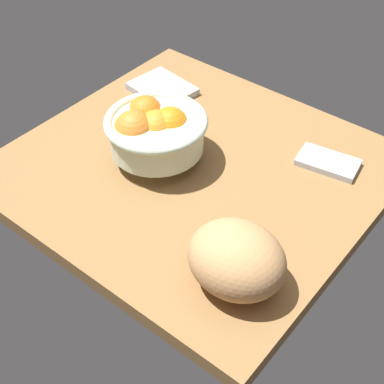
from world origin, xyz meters
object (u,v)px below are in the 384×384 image
object	(u,v)px
fruit_bowl	(154,131)
napkin_folded	(328,162)
bread_loaf	(237,259)
napkin_spare	(162,89)

from	to	relation	value
fruit_bowl	napkin_folded	distance (cm)	32.97
bread_loaf	napkin_spare	world-z (taller)	bread_loaf
bread_loaf	napkin_folded	bearing A→B (deg)	94.34
napkin_spare	napkin_folded	bearing A→B (deg)	0.91
fruit_bowl	bread_loaf	size ratio (longest dim) A/B	1.25
bread_loaf	fruit_bowl	bearing A→B (deg)	153.17
bread_loaf	napkin_folded	world-z (taller)	bread_loaf
fruit_bowl	bread_loaf	xyz separation A→B (cm)	(29.12, -14.73, -1.14)
bread_loaf	napkin_folded	distance (cm)	33.76
bread_loaf	napkin_folded	xyz separation A→B (cm)	(-2.53, 33.34, -4.63)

